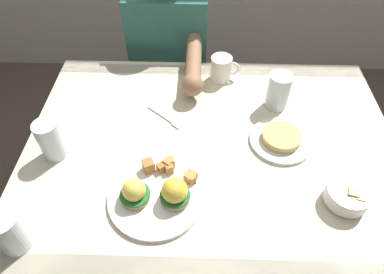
# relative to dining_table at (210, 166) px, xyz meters

# --- Properties ---
(ground_plane) EXTENTS (6.00, 6.00, 0.00)m
(ground_plane) POSITION_rel_dining_table_xyz_m (0.00, 0.00, -0.63)
(ground_plane) COLOR brown
(dining_table) EXTENTS (1.20, 0.90, 0.74)m
(dining_table) POSITION_rel_dining_table_xyz_m (0.00, 0.00, 0.00)
(dining_table) COLOR beige
(dining_table) RESTS_ON ground_plane
(eggs_benedict_plate) EXTENTS (0.27, 0.27, 0.09)m
(eggs_benedict_plate) POSITION_rel_dining_table_xyz_m (-0.15, -0.20, 0.13)
(eggs_benedict_plate) COLOR white
(eggs_benedict_plate) RESTS_ON dining_table
(fruit_bowl) EXTENTS (0.12, 0.12, 0.06)m
(fruit_bowl) POSITION_rel_dining_table_xyz_m (0.37, -0.20, 0.14)
(fruit_bowl) COLOR white
(fruit_bowl) RESTS_ON dining_table
(coffee_mug) EXTENTS (0.11, 0.08, 0.09)m
(coffee_mug) POSITION_rel_dining_table_xyz_m (0.04, 0.35, 0.16)
(coffee_mug) COLOR white
(coffee_mug) RESTS_ON dining_table
(fork) EXTENTS (0.13, 0.11, 0.00)m
(fork) POSITION_rel_dining_table_xyz_m (-0.15, 0.12, 0.11)
(fork) COLOR silver
(fork) RESTS_ON dining_table
(water_glass_near) EXTENTS (0.07, 0.07, 0.13)m
(water_glass_near) POSITION_rel_dining_table_xyz_m (-0.49, -0.05, 0.16)
(water_glass_near) COLOR silver
(water_glass_near) RESTS_ON dining_table
(water_glass_far) EXTENTS (0.08, 0.08, 0.13)m
(water_glass_far) POSITION_rel_dining_table_xyz_m (0.23, 0.20, 0.17)
(water_glass_far) COLOR silver
(water_glass_far) RESTS_ON dining_table
(water_glass_extra) EXTENTS (0.08, 0.08, 0.12)m
(water_glass_extra) POSITION_rel_dining_table_xyz_m (-0.50, -0.34, 0.16)
(water_glass_extra) COLOR silver
(water_glass_extra) RESTS_ON dining_table
(side_plate) EXTENTS (0.20, 0.20, 0.04)m
(side_plate) POSITION_rel_dining_table_xyz_m (0.22, 0.02, 0.12)
(side_plate) COLOR white
(side_plate) RESTS_ON dining_table
(diner_person) EXTENTS (0.34, 0.54, 1.14)m
(diner_person) POSITION_rel_dining_table_xyz_m (-0.19, 0.60, 0.02)
(diner_person) COLOR #33333D
(diner_person) RESTS_ON ground_plane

